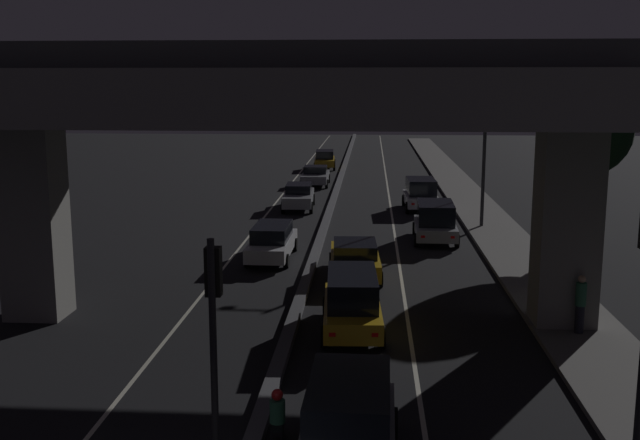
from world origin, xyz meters
TOP-DOWN VIEW (x-y plane):
  - lane_line_left_inner at (-3.60, 35.00)m, footprint 0.12×126.00m
  - lane_line_right_inner at (3.60, 35.00)m, footprint 0.12×126.00m
  - median_divider at (0.00, 35.00)m, footprint 0.38×126.00m
  - sidewalk_right at (8.72, 28.00)m, footprint 2.81×126.00m
  - elevated_overpass at (0.00, 12.67)m, footprint 21.28×9.88m
  - traffic_light_left_of_median at (-0.59, 3.52)m, footprint 0.30×0.49m
  - street_lamp at (7.88, 28.58)m, footprint 1.99×0.32m
  - car_grey_lead at (2.00, 3.64)m, footprint 2.03×4.13m
  - car_taxi_yellow_second at (1.85, 11.85)m, footprint 1.99×4.52m
  - car_taxi_yellow_third at (1.79, 18.31)m, footprint 2.18×4.68m
  - car_silver_fourth at (5.48, 25.43)m, footprint 2.15×4.36m
  - car_white_fifth at (5.36, 34.38)m, footprint 2.11×4.16m
  - car_white_lead_oncoming at (-1.83, 21.14)m, footprint 1.86×4.83m
  - car_silver_second_oncoming at (-1.93, 34.14)m, footprint 1.98×4.74m
  - car_silver_third_oncoming at (-1.70, 44.65)m, footprint 2.05×4.68m
  - car_taxi_yellow_fourth_oncoming at (-1.70, 55.68)m, footprint 2.06×4.88m
  - motorcycle_black_filtering_near at (0.54, 4.05)m, footprint 0.34×1.77m
  - pedestrian_on_sidewalk at (8.58, 11.66)m, footprint 0.31×0.31m
  - roadside_tree_kerbside_mid at (11.75, 23.64)m, footprint 4.09×4.09m

SIDE VIEW (x-z plane):
  - lane_line_left_inner at x=-3.60m, z-range 0.00..0.00m
  - lane_line_right_inner at x=3.60m, z-range 0.00..0.00m
  - sidewalk_right at x=8.72m, z-range 0.00..0.16m
  - median_divider at x=0.00m, z-range 0.00..0.25m
  - motorcycle_black_filtering_near at x=0.54m, z-range -0.10..1.29m
  - car_silver_third_oncoming at x=-1.70m, z-range 0.02..1.45m
  - car_taxi_yellow_third at x=1.79m, z-range 0.03..1.46m
  - car_white_lead_oncoming at x=-1.83m, z-range 0.03..1.53m
  - car_silver_second_oncoming at x=-1.93m, z-range 0.04..1.54m
  - car_taxi_yellow_fourth_oncoming at x=-1.70m, z-range 0.05..1.66m
  - car_grey_lead at x=2.00m, z-range 0.06..1.82m
  - car_taxi_yellow_second at x=1.85m, z-range 0.05..1.85m
  - car_silver_fourth at x=5.48m, z-range 0.05..1.89m
  - car_white_fifth at x=5.36m, z-range 0.06..1.91m
  - pedestrian_on_sidewalk at x=8.58m, z-range 0.18..1.93m
  - traffic_light_left_of_median at x=-0.59m, z-range 0.84..5.45m
  - street_lamp at x=7.88m, z-range 0.71..8.85m
  - roadside_tree_kerbside_mid at x=11.75m, z-range 1.65..9.11m
  - elevated_overpass at x=0.00m, z-range 2.35..11.06m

